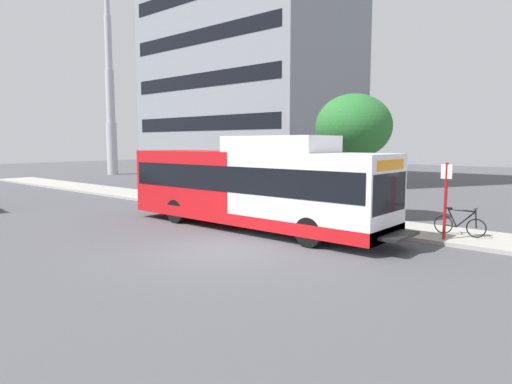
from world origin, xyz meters
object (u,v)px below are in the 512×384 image
transit_bus (252,186)px  bicycle_parked (460,224)px  street_tree_near_stop (354,127)px  bus_stop_sign_pole (446,195)px

transit_bus → bicycle_parked: transit_bus is taller
transit_bus → street_tree_near_stop: 5.50m
transit_bus → street_tree_near_stop: size_ratio=2.28×
bus_stop_sign_pole → street_tree_near_stop: bearing=64.8°
bicycle_parked → street_tree_near_stop: bearing=75.7°
transit_bus → bicycle_parked: (3.31, -6.86, -1.14)m
bus_stop_sign_pole → bicycle_parked: bearing=-12.5°
transit_bus → bus_stop_sign_pole: (2.35, -6.64, -0.05)m
bicycle_parked → street_tree_near_stop: (1.26, 4.94, 3.53)m
transit_bus → bicycle_parked: size_ratio=6.96×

